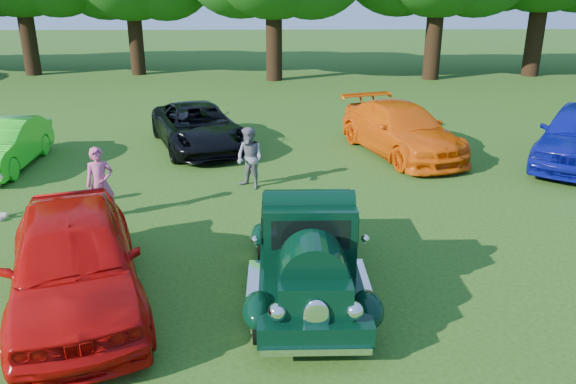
{
  "coord_description": "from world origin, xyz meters",
  "views": [
    {
      "loc": [
        -0.39,
        -7.46,
        4.67
      ],
      "look_at": [
        -0.16,
        2.26,
        1.1
      ],
      "focal_mm": 35.0,
      "sensor_mm": 36.0,
      "label": 1
    }
  ],
  "objects_px": {
    "back_car_black": "(198,127)",
    "spectator_grey": "(250,158)",
    "hero_pickup": "(308,250)",
    "back_car_lime": "(3,145)",
    "back_car_orange": "(401,130)",
    "spectator_pink": "(100,184)",
    "red_convertible": "(74,260)"
  },
  "relations": [
    {
      "from": "back_car_black",
      "to": "spectator_grey",
      "type": "height_order",
      "value": "spectator_grey"
    },
    {
      "from": "hero_pickup",
      "to": "back_car_black",
      "type": "distance_m",
      "value": 9.15
    },
    {
      "from": "back_car_black",
      "to": "back_car_lime",
      "type": "bearing_deg",
      "value": -178.85
    },
    {
      "from": "back_car_lime",
      "to": "back_car_black",
      "type": "bearing_deg",
      "value": 18.59
    },
    {
      "from": "back_car_lime",
      "to": "back_car_orange",
      "type": "xyz_separation_m",
      "value": [
        11.05,
        1.13,
        0.08
      ]
    },
    {
      "from": "back_car_black",
      "to": "back_car_orange",
      "type": "relative_size",
      "value": 0.95
    },
    {
      "from": "back_car_lime",
      "to": "spectator_pink",
      "type": "xyz_separation_m",
      "value": [
        3.67,
        -3.65,
        0.13
      ]
    },
    {
      "from": "back_car_lime",
      "to": "back_car_black",
      "type": "relative_size",
      "value": 0.82
    },
    {
      "from": "spectator_grey",
      "to": "back_car_black",
      "type": "bearing_deg",
      "value": 156.01
    },
    {
      "from": "spectator_pink",
      "to": "spectator_grey",
      "type": "relative_size",
      "value": 1.03
    },
    {
      "from": "red_convertible",
      "to": "spectator_grey",
      "type": "xyz_separation_m",
      "value": [
        2.43,
        5.39,
        -0.04
      ]
    },
    {
      "from": "red_convertible",
      "to": "back_car_black",
      "type": "height_order",
      "value": "red_convertible"
    },
    {
      "from": "back_car_black",
      "to": "red_convertible",
      "type": "bearing_deg",
      "value": -114.33
    },
    {
      "from": "hero_pickup",
      "to": "back_car_black",
      "type": "xyz_separation_m",
      "value": [
        -2.86,
        8.69,
        -0.04
      ]
    },
    {
      "from": "back_car_orange",
      "to": "spectator_grey",
      "type": "distance_m",
      "value": 5.21
    },
    {
      "from": "spectator_pink",
      "to": "back_car_black",
      "type": "bearing_deg",
      "value": 55.0
    },
    {
      "from": "spectator_pink",
      "to": "spectator_grey",
      "type": "xyz_separation_m",
      "value": [
        3.06,
        1.88,
        -0.03
      ]
    },
    {
      "from": "hero_pickup",
      "to": "back_car_orange",
      "type": "bearing_deg",
      "value": 67.97
    },
    {
      "from": "red_convertible",
      "to": "back_car_lime",
      "type": "height_order",
      "value": "red_convertible"
    },
    {
      "from": "back_car_orange",
      "to": "back_car_black",
      "type": "bearing_deg",
      "value": 154.79
    },
    {
      "from": "back_car_orange",
      "to": "spectator_grey",
      "type": "bearing_deg",
      "value": -163.82
    },
    {
      "from": "spectator_pink",
      "to": "spectator_grey",
      "type": "height_order",
      "value": "spectator_pink"
    },
    {
      "from": "spectator_grey",
      "to": "red_convertible",
      "type": "bearing_deg",
      "value": -73.35
    },
    {
      "from": "back_car_black",
      "to": "back_car_orange",
      "type": "bearing_deg",
      "value": -27.36
    },
    {
      "from": "spectator_pink",
      "to": "spectator_grey",
      "type": "bearing_deg",
      "value": 9.91
    },
    {
      "from": "red_convertible",
      "to": "spectator_pink",
      "type": "bearing_deg",
      "value": 80.52
    },
    {
      "from": "hero_pickup",
      "to": "spectator_pink",
      "type": "relative_size",
      "value": 2.68
    },
    {
      "from": "spectator_pink",
      "to": "red_convertible",
      "type": "bearing_deg",
      "value": -101.52
    },
    {
      "from": "back_car_orange",
      "to": "spectator_pink",
      "type": "distance_m",
      "value": 8.8
    },
    {
      "from": "red_convertible",
      "to": "back_car_orange",
      "type": "relative_size",
      "value": 0.93
    },
    {
      "from": "back_car_black",
      "to": "spectator_grey",
      "type": "relative_size",
      "value": 3.16
    },
    {
      "from": "spectator_grey",
      "to": "back_car_orange",
      "type": "bearing_deg",
      "value": 74.87
    }
  ]
}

